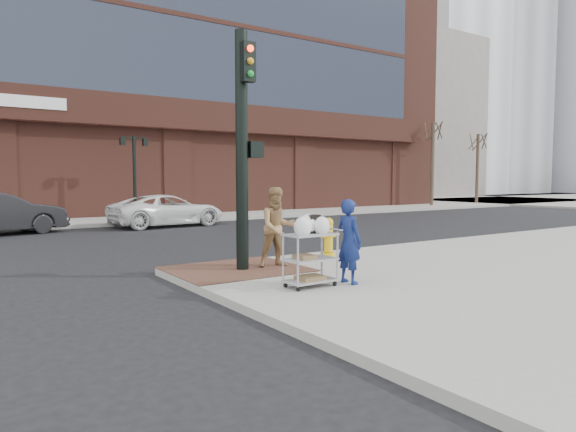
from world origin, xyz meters
TOP-DOWN VIEW (x-y plane):
  - ground at (0.00, 0.00)m, footprint 220.00×220.00m
  - sidewalk_far at (12.50, 32.00)m, footprint 65.00×36.00m
  - brick_curb_ramp at (-0.60, 0.90)m, footprint 2.80×2.40m
  - bank_building at (5.00, 31.00)m, footprint 42.00×26.00m
  - filler_block at (40.00, 38.00)m, footprint 14.00×20.00m
  - bare_tree_a at (24.00, 16.50)m, footprint 1.80×1.80m
  - bare_tree_b at (30.00, 17.00)m, footprint 1.80×1.80m
  - lamp_post at (2.00, 16.00)m, footprint 1.32×0.22m
  - traffic_signal_pole at (-0.48, 0.77)m, footprint 0.61×0.51m
  - woman_blue at (0.43, -1.57)m, footprint 0.41×0.59m
  - pedestrian_tan at (0.30, 0.66)m, footprint 0.97×0.82m
  - minivan_white at (2.42, 12.81)m, footprint 5.20×2.78m
  - utility_cart at (-0.35, -1.42)m, footprint 0.95×0.55m
  - fire_hydrant at (2.24, 1.31)m, footprint 0.45×0.32m

SIDE VIEW (x-z plane):
  - ground at x=0.00m, z-range 0.00..0.00m
  - sidewalk_far at x=12.50m, z-range 0.00..0.15m
  - brick_curb_ramp at x=-0.60m, z-range 0.15..0.16m
  - fire_hydrant at x=2.24m, z-range 0.16..1.12m
  - minivan_white at x=2.42m, z-range 0.00..1.39m
  - utility_cart at x=-0.35m, z-range 0.09..1.38m
  - woman_blue at x=0.43m, z-range 0.15..1.71m
  - pedestrian_tan at x=0.30m, z-range 0.15..1.90m
  - lamp_post at x=2.00m, z-range 0.62..4.62m
  - traffic_signal_pole at x=-0.48m, z-range 0.33..5.33m
  - bare_tree_b at x=30.00m, z-range 2.44..9.14m
  - bare_tree_a at x=24.00m, z-range 2.67..9.87m
  - filler_block at x=40.00m, z-range 0.00..18.00m
  - bank_building at x=5.00m, z-range 0.15..28.15m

